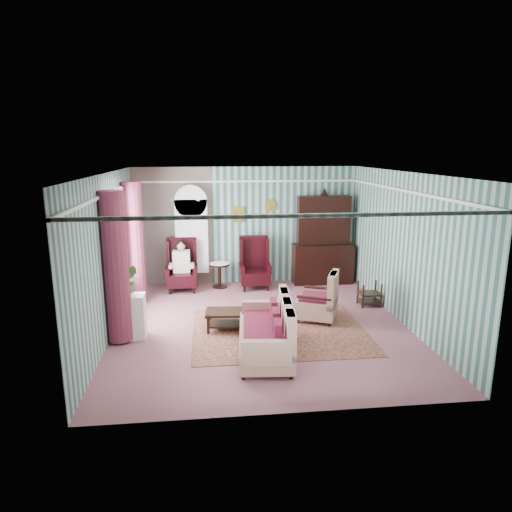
{
  "coord_description": "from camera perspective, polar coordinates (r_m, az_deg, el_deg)",
  "views": [
    {
      "loc": [
        -1.02,
        -8.16,
        3.31
      ],
      "look_at": [
        -0.03,
        0.6,
        1.24
      ],
      "focal_mm": 32.0,
      "sensor_mm": 36.0,
      "label": 1
    }
  ],
  "objects": [
    {
      "name": "floor",
      "position": [
        8.87,
        0.64,
        -8.71
      ],
      "size": [
        6.0,
        6.0,
        0.0
      ],
      "primitive_type": "plane",
      "color": "#965768",
      "rests_on": "ground"
    },
    {
      "name": "room_shell",
      "position": [
        8.45,
        -3.64,
        4.31
      ],
      "size": [
        5.53,
        6.02,
        2.91
      ],
      "color": "#35605F",
      "rests_on": "ground"
    },
    {
      "name": "sofa",
      "position": [
        7.53,
        1.15,
        -9.1
      ],
      "size": [
        1.09,
        1.97,
        0.9
      ],
      "primitive_type": "cube",
      "rotation": [
        0.0,
        0.0,
        1.48
      ],
      "color": "#B8AA8F",
      "rests_on": "floor"
    },
    {
      "name": "potted_plant_b",
      "position": [
        8.43,
        -15.55,
        -2.76
      ],
      "size": [
        0.32,
        0.28,
        0.52
      ],
      "primitive_type": "imported",
      "rotation": [
        0.0,
        0.0,
        -0.18
      ],
      "color": "#1B561C",
      "rests_on": "plant_stand"
    },
    {
      "name": "floral_armchair",
      "position": [
        9.09,
        7.64,
        -5.16
      ],
      "size": [
        1.0,
        1.04,
        0.92
      ],
      "primitive_type": "cube",
      "rotation": [
        0.0,
        0.0,
        1.15
      ],
      "color": "beige",
      "rests_on": "floor"
    },
    {
      "name": "dresser_hutch",
      "position": [
        11.47,
        8.43,
        2.36
      ],
      "size": [
        1.5,
        0.56,
        2.36
      ],
      "primitive_type": "cube",
      "color": "black",
      "rests_on": "floor"
    },
    {
      "name": "rug",
      "position": [
        8.63,
        2.89,
        -9.31
      ],
      "size": [
        3.2,
        2.6,
        0.01
      ],
      "primitive_type": "cube",
      "color": "#49181C",
      "rests_on": "floor"
    },
    {
      "name": "wingback_right",
      "position": [
        11.01,
        -0.15,
        -0.91
      ],
      "size": [
        0.76,
        0.8,
        1.25
      ],
      "primitive_type": "cube",
      "color": "black",
      "rests_on": "floor"
    },
    {
      "name": "plant_stand",
      "position": [
        8.5,
        -15.51,
        -7.32
      ],
      "size": [
        0.55,
        0.35,
        0.8
      ],
      "primitive_type": "cube",
      "color": "silver",
      "rests_on": "floor"
    },
    {
      "name": "nest_table",
      "position": [
        10.18,
        13.99,
        -4.57
      ],
      "size": [
        0.45,
        0.38,
        0.54
      ],
      "primitive_type": "cube",
      "color": "black",
      "rests_on": "floor"
    },
    {
      "name": "potted_plant_a",
      "position": [
        8.25,
        -16.03,
        -3.56
      ],
      "size": [
        0.44,
        0.4,
        0.4
      ],
      "primitive_type": "imported",
      "rotation": [
        0.0,
        0.0,
        0.29
      ],
      "color": "#1F531A",
      "rests_on": "plant_stand"
    },
    {
      "name": "potted_plant_c",
      "position": [
        8.42,
        -15.94,
        -3.14
      ],
      "size": [
        0.3,
        0.3,
        0.43
      ],
      "primitive_type": "imported",
      "rotation": [
        0.0,
        0.0,
        0.27
      ],
      "color": "#1B571F",
      "rests_on": "plant_stand"
    },
    {
      "name": "coffee_table",
      "position": [
        8.64,
        -3.25,
        -8.02
      ],
      "size": [
        0.95,
        0.59,
        0.37
      ],
      "primitive_type": "cube",
      "rotation": [
        0.0,
        0.0,
        -0.08
      ],
      "color": "black",
      "rests_on": "floor"
    },
    {
      "name": "bookcase",
      "position": [
        11.22,
        -8.01,
        1.83
      ],
      "size": [
        0.8,
        0.28,
        2.24
      ],
      "primitive_type": "cube",
      "color": "white",
      "rests_on": "floor"
    },
    {
      "name": "seated_woman",
      "position": [
        10.97,
        -9.27,
        -1.32
      ],
      "size": [
        0.44,
        0.4,
        1.18
      ],
      "primitive_type": null,
      "color": "beige",
      "rests_on": "floor"
    },
    {
      "name": "round_side_table",
      "position": [
        11.18,
        -4.57,
        -2.45
      ],
      "size": [
        0.5,
        0.5,
        0.6
      ],
      "primitive_type": "cylinder",
      "color": "black",
      "rests_on": "floor"
    },
    {
      "name": "wingback_left",
      "position": [
        10.96,
        -9.28,
        -1.14
      ],
      "size": [
        0.76,
        0.8,
        1.25
      ],
      "primitive_type": "cube",
      "color": "black",
      "rests_on": "floor"
    }
  ]
}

